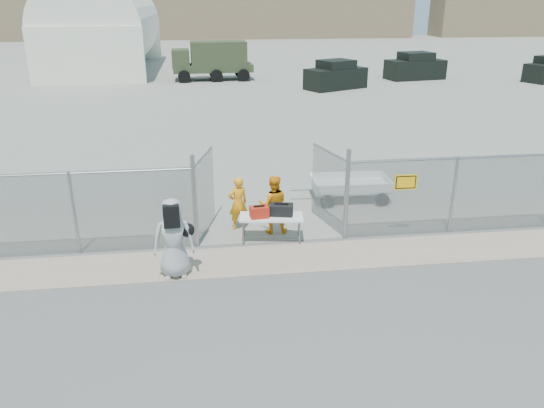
{
  "coord_description": "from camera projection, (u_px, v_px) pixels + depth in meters",
  "views": [
    {
      "loc": [
        -1.69,
        -10.81,
        6.15
      ],
      "look_at": [
        0.0,
        2.0,
        1.1
      ],
      "focal_mm": 35.0,
      "sensor_mm": 36.0,
      "label": 1
    }
  ],
  "objects": [
    {
      "name": "distant_hills",
      "position": [
        241.0,
        9.0,
        83.42
      ],
      "size": [
        140.0,
        6.0,
        9.0
      ],
      "primitive_type": null,
      "color": "#7F684F",
      "rests_on": "ground"
    },
    {
      "name": "tarmac_inside",
      "position": [
        218.0,
        65.0,
        51.2
      ],
      "size": [
        160.0,
        80.0,
        0.01
      ],
      "primitive_type": "cube",
      "color": "gray",
      "rests_on": "ground"
    },
    {
      "name": "security_worker_right",
      "position": [
        273.0,
        204.0,
        14.6
      ],
      "size": [
        0.86,
        0.7,
        1.65
      ],
      "primitive_type": "imported",
      "rotation": [
        0.0,
        0.0,
        3.04
      ],
      "color": "#FF9B12",
      "rests_on": "ground"
    },
    {
      "name": "parked_vehicle_mid",
      "position": [
        415.0,
        66.0,
        42.23
      ],
      "size": [
        4.83,
        2.8,
        2.06
      ],
      "primitive_type": null,
      "rotation": [
        0.0,
        0.0,
        0.17
      ],
      "color": "black",
      "rests_on": "ground"
    },
    {
      "name": "black_duffel",
      "position": [
        281.0,
        210.0,
        14.13
      ],
      "size": [
        0.68,
        0.49,
        0.3
      ],
      "primitive_type": "cube",
      "rotation": [
        0.0,
        0.0,
        -0.22
      ],
      "color": "black",
      "rests_on": "folding_table"
    },
    {
      "name": "ground",
      "position": [
        283.0,
        278.0,
        12.42
      ],
      "size": [
        160.0,
        160.0,
        0.0
      ],
      "primitive_type": "plane",
      "color": "#494949"
    },
    {
      "name": "dirt_strip",
      "position": [
        277.0,
        259.0,
        13.34
      ],
      "size": [
        44.0,
        1.6,
        0.01
      ],
      "primitive_type": "cube",
      "color": "tan",
      "rests_on": "ground"
    },
    {
      "name": "parked_vehicle_near",
      "position": [
        336.0,
        75.0,
        37.76
      ],
      "size": [
        4.8,
        3.7,
        1.98
      ],
      "primitive_type": null,
      "rotation": [
        0.0,
        0.0,
        0.46
      ],
      "color": "black",
      "rests_on": "ground"
    },
    {
      "name": "quonset_hangar",
      "position": [
        104.0,
        23.0,
        46.69
      ],
      "size": [
        9.0,
        18.0,
        8.0
      ],
      "primitive_type": null,
      "color": "white",
      "rests_on": "ground"
    },
    {
      "name": "visitor",
      "position": [
        173.0,
        238.0,
        12.21
      ],
      "size": [
        0.97,
        0.65,
        1.94
      ],
      "primitive_type": "imported",
      "rotation": [
        0.0,
        0.0,
        0.04
      ],
      "color": "#A3A3A3",
      "rests_on": "ground"
    },
    {
      "name": "utility_trailer",
      "position": [
        350.0,
        188.0,
        17.15
      ],
      "size": [
        3.26,
        1.77,
        0.78
      ],
      "primitive_type": null,
      "rotation": [
        0.0,
        0.0,
        -0.04
      ],
      "color": "white",
      "rests_on": "ground"
    },
    {
      "name": "orange_bag",
      "position": [
        259.0,
        212.0,
        13.98
      ],
      "size": [
        0.51,
        0.38,
        0.3
      ],
      "primitive_type": "cube",
      "rotation": [
        0.0,
        0.0,
        0.13
      ],
      "color": "red",
      "rests_on": "folding_table"
    },
    {
      "name": "military_truck",
      "position": [
        213.0,
        61.0,
        41.64
      ],
      "size": [
        6.29,
        2.52,
        2.96
      ],
      "primitive_type": null,
      "rotation": [
        0.0,
        0.0,
        0.04
      ],
      "color": "#323C23",
      "rests_on": "ground"
    },
    {
      "name": "chain_link_fence",
      "position": [
        272.0,
        204.0,
        13.87
      ],
      "size": [
        40.0,
        0.2,
        2.2
      ],
      "primitive_type": null,
      "color": "gray",
      "rests_on": "ground"
    },
    {
      "name": "security_worker_left",
      "position": [
        238.0,
        203.0,
        14.83
      ],
      "size": [
        0.65,
        0.52,
        1.54
      ],
      "primitive_type": "imported",
      "rotation": [
        0.0,
        0.0,
        3.44
      ],
      "color": "#FF9B12",
      "rests_on": "ground"
    },
    {
      "name": "folding_table",
      "position": [
        271.0,
        228.0,
        14.23
      ],
      "size": [
        1.76,
        0.91,
        0.71
      ],
      "primitive_type": null,
      "rotation": [
        0.0,
        0.0,
        -0.13
      ],
      "color": "white",
      "rests_on": "ground"
    }
  ]
}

